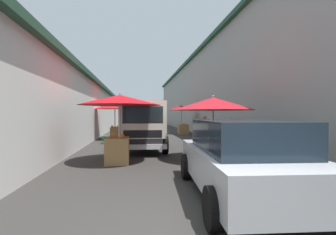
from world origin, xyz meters
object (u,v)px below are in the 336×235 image
at_px(fruit_stall_mid_lane, 120,109).
at_px(plastic_stool, 104,138).
at_px(fruit_stall_far_right, 182,113).
at_px(parked_scooter, 218,142).
at_px(delivery_truck, 143,127).
at_px(vendor_by_crates, 204,128).
at_px(hatchback_car, 241,158).
at_px(fruit_stall_far_left, 115,109).
at_px(fruit_stall_near_right, 214,109).

xyz_separation_m(fruit_stall_mid_lane, plastic_stool, (5.44, 1.18, -1.43)).
bearing_deg(fruit_stall_far_right, parked_scooter, 177.85).
distance_m(delivery_truck, vendor_by_crates, 3.44).
distance_m(fruit_stall_far_right, parked_scooter, 9.95).
bearing_deg(parked_scooter, vendor_by_crates, -1.41).
xyz_separation_m(fruit_stall_mid_lane, parked_scooter, (1.63, -3.87, -1.30)).
relative_size(hatchback_car, plastic_stool, 9.23).
bearing_deg(fruit_stall_far_right, plastic_stool, 138.17).
bearing_deg(hatchback_car, delivery_truck, 15.74).
distance_m(fruit_stall_far_right, vendor_by_crates, 7.73).
xyz_separation_m(fruit_stall_mid_lane, fruit_stall_far_left, (7.63, 0.77, 0.17)).
height_order(fruit_stall_far_left, fruit_stall_near_right, fruit_stall_far_left).
distance_m(delivery_truck, plastic_stool, 3.78).
relative_size(fruit_stall_near_right, plastic_stool, 6.37).
bearing_deg(delivery_truck, fruit_stall_far_right, -20.38).
height_order(fruit_stall_far_right, vendor_by_crates, fruit_stall_far_right).
xyz_separation_m(fruit_stall_far_right, hatchback_car, (-15.09, 1.74, -0.96)).
xyz_separation_m(hatchback_car, vendor_by_crates, (7.42, -1.43, 0.15)).
height_order(fruit_stall_mid_lane, fruit_stall_near_right, fruit_stall_mid_lane).
bearing_deg(parked_scooter, hatchback_car, 165.30).
bearing_deg(delivery_truck, hatchback_car, -164.26).
bearing_deg(fruit_stall_mid_lane, fruit_stall_far_right, -20.25).
distance_m(parked_scooter, plastic_stool, 6.33).
bearing_deg(plastic_stool, hatchback_car, -157.89).
xyz_separation_m(delivery_truck, plastic_stool, (3.13, 2.01, -0.71)).
relative_size(fruit_stall_mid_lane, plastic_stool, 6.10).
bearing_deg(parked_scooter, plastic_stool, 52.92).
bearing_deg(hatchback_car, fruit_stall_far_right, -6.59).
distance_m(fruit_stall_far_right, fruit_stall_near_right, 11.52).
height_order(fruit_stall_far_right, delivery_truck, fruit_stall_far_right).
relative_size(hatchback_car, vendor_by_crates, 2.58).
distance_m(fruit_stall_far_left, delivery_truck, 5.62).
bearing_deg(hatchback_car, parked_scooter, -14.70).
bearing_deg(delivery_truck, vendor_by_crates, -64.12).
bearing_deg(parked_scooter, fruit_stall_far_right, -2.15).
bearing_deg(fruit_stall_far_left, delivery_truck, -163.21).
bearing_deg(fruit_stall_near_right, plastic_stool, 38.63).
bearing_deg(plastic_stool, fruit_stall_far_right, -41.83).
bearing_deg(hatchback_car, vendor_by_crates, -10.88).
height_order(fruit_stall_mid_lane, parked_scooter, fruit_stall_mid_lane).
relative_size(fruit_stall_far_right, plastic_stool, 5.51).
bearing_deg(fruit_stall_far_right, hatchback_car, 173.41).
bearing_deg(delivery_truck, fruit_stall_far_left, 16.79).
xyz_separation_m(fruit_stall_near_right, vendor_by_crates, (3.79, -0.77, -0.88)).
bearing_deg(fruit_stall_near_right, vendor_by_crates, -11.56).
xyz_separation_m(parked_scooter, plastic_stool, (3.81, 5.05, -0.12)).
xyz_separation_m(vendor_by_crates, parked_scooter, (-2.19, 0.05, -0.44)).
xyz_separation_m(fruit_stall_far_left, vendor_by_crates, (-3.82, -4.70, -1.04)).
height_order(vendor_by_crates, parked_scooter, vendor_by_crates).
bearing_deg(vendor_by_crates, fruit_stall_mid_lane, 134.20).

